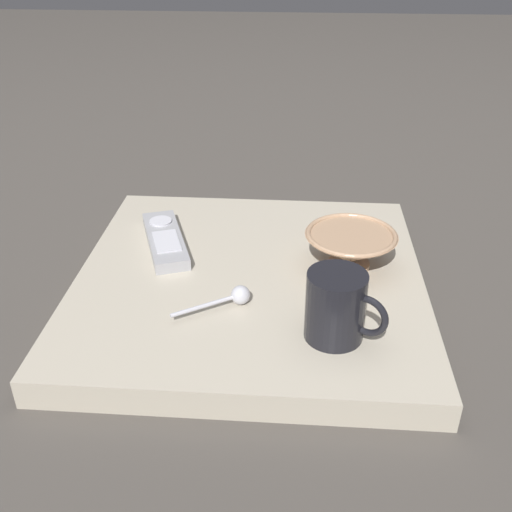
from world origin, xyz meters
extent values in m
plane|color=#47423D|center=(0.00, 0.00, 0.00)|extent=(6.00, 6.00, 0.00)
cube|color=#B7AD99|center=(0.00, 0.00, 0.02)|extent=(0.53, 0.54, 0.04)
cylinder|color=tan|center=(0.15, 0.03, 0.05)|extent=(0.07, 0.07, 0.01)
cone|color=tan|center=(0.15, 0.03, 0.07)|extent=(0.14, 0.14, 0.05)
torus|color=tan|center=(0.15, 0.03, 0.10)|extent=(0.14, 0.14, 0.01)
cylinder|color=black|center=(0.12, -0.15, 0.09)|extent=(0.08, 0.08, 0.09)
torus|color=black|center=(0.16, -0.17, 0.09)|extent=(0.06, 0.04, 0.06)
cylinder|color=silver|center=(-0.05, -0.11, 0.06)|extent=(0.09, 0.06, 0.01)
sphere|color=silver|center=(-0.01, -0.08, 0.06)|extent=(0.03, 0.03, 0.03)
cube|color=#9E9EA3|center=(-0.15, 0.08, 0.05)|extent=(0.11, 0.19, 0.02)
cylinder|color=silver|center=(-0.17, 0.12, 0.06)|extent=(0.04, 0.04, 0.00)
cube|color=silver|center=(-0.14, 0.05, 0.06)|extent=(0.06, 0.08, 0.00)
camera|label=1|loc=(0.07, -0.78, 0.53)|focal=41.89mm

